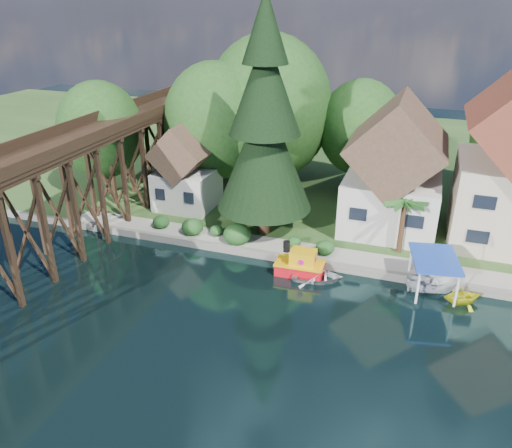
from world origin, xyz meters
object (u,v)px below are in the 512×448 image
(boat_white_a, at_px, (317,275))
(boat_canopy, at_px, (432,278))
(house_left, at_px, (394,174))
(palm_tree, at_px, (405,204))
(trestle_bridge, at_px, (71,184))
(boat_yellow, at_px, (463,294))
(shed, at_px, (186,172))
(conifer, at_px, (265,126))
(tugboat, at_px, (300,265))

(boat_white_a, height_order, boat_canopy, boat_canopy)
(house_left, distance_m, palm_tree, 4.69)
(trestle_bridge, distance_m, boat_white_a, 19.79)
(boat_yellow, bearing_deg, shed, 46.31)
(trestle_bridge, relative_size, boat_yellow, 17.26)
(trestle_bridge, height_order, house_left, house_left)
(boat_white_a, distance_m, boat_yellow, 9.63)
(conifer, distance_m, tugboat, 10.81)
(trestle_bridge, distance_m, conifer, 15.38)
(palm_tree, relative_size, boat_white_a, 1.24)
(shed, bearing_deg, boat_canopy, -18.79)
(boat_canopy, bearing_deg, tugboat, -177.37)
(palm_tree, bearing_deg, conifer, -179.75)
(shed, distance_m, boat_white_a, 16.72)
(house_left, distance_m, boat_canopy, 10.42)
(palm_tree, height_order, boat_yellow, palm_tree)
(trestle_bridge, bearing_deg, conifer, 25.20)
(tugboat, relative_size, boat_white_a, 0.97)
(trestle_bridge, relative_size, house_left, 4.01)
(trestle_bridge, height_order, boat_yellow, trestle_bridge)
(shed, relative_size, boat_canopy, 1.68)
(house_left, height_order, boat_yellow, house_left)
(conifer, bearing_deg, shed, 160.32)
(trestle_bridge, height_order, boat_white_a, trestle_bridge)
(shed, bearing_deg, trestle_bridge, -118.19)
(tugboat, bearing_deg, boat_white_a, -18.75)
(shed, relative_size, tugboat, 2.21)
(boat_white_a, bearing_deg, palm_tree, -56.65)
(trestle_bridge, distance_m, tugboat, 18.41)
(palm_tree, height_order, boat_white_a, palm_tree)
(boat_yellow, bearing_deg, palm_tree, 16.69)
(palm_tree, height_order, boat_canopy, palm_tree)
(trestle_bridge, bearing_deg, house_left, 25.21)
(conifer, relative_size, boat_yellow, 7.24)
(conifer, bearing_deg, house_left, 25.23)
(palm_tree, xyz_separation_m, tugboat, (-6.49, -4.84, -3.68))
(house_left, relative_size, conifer, 0.59)
(boat_canopy, bearing_deg, shed, 161.21)
(boat_canopy, bearing_deg, trestle_bridge, -175.85)
(trestle_bridge, distance_m, house_left, 25.42)
(house_left, relative_size, boat_yellow, 4.30)
(shed, xyz_separation_m, boat_canopy, (21.72, -7.39, -2.66))
(tugboat, distance_m, boat_yellow, 10.98)
(boat_white_a, bearing_deg, boat_canopy, -95.96)
(house_left, height_order, tugboat, house_left)
(palm_tree, xyz_separation_m, boat_canopy, (2.46, -4.42, -3.27))
(trestle_bridge, xyz_separation_m, conifer, (13.42, 6.32, 4.07))
(tugboat, height_order, boat_canopy, boat_canopy)
(palm_tree, relative_size, boat_yellow, 1.76)
(tugboat, distance_m, boat_white_a, 1.48)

